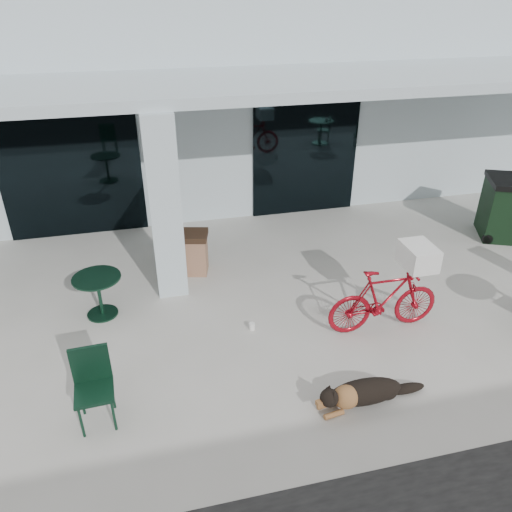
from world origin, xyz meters
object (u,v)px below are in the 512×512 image
object	(u,v)px
trash_receptacle	(195,253)
wheeled_bin	(503,208)
bicycle	(384,300)
cafe_table_near	(100,296)
dog	(365,391)
cafe_chair_near	(94,391)

from	to	relation	value
trash_receptacle	wheeled_bin	xyz separation A→B (m)	(6.47, 0.00, 0.23)
bicycle	cafe_table_near	world-z (taller)	bicycle
trash_receptacle	wheeled_bin	distance (m)	6.47
bicycle	cafe_table_near	bearing A→B (deg)	72.29
dog	wheeled_bin	xyz separation A→B (m)	(4.78, 3.80, 0.45)
trash_receptacle	wheeled_bin	size ratio (longest dim) A/B	0.63
wheeled_bin	cafe_chair_near	bearing A→B (deg)	-134.14
dog	trash_receptacle	bearing A→B (deg)	105.20
bicycle	wheeled_bin	distance (m)	4.56
dog	cafe_chair_near	size ratio (longest dim) A/B	1.12
cafe_table_near	wheeled_bin	world-z (taller)	wheeled_bin
dog	cafe_table_near	distance (m)	4.39
dog	trash_receptacle	distance (m)	4.17
trash_receptacle	wheeled_bin	world-z (taller)	wheeled_bin
bicycle	dog	xyz separation A→B (m)	(-0.90, -1.40, -0.35)
cafe_table_near	trash_receptacle	size ratio (longest dim) A/B	0.94
dog	cafe_table_near	size ratio (longest dim) A/B	1.50
cafe_table_near	trash_receptacle	bearing A→B (deg)	30.77
bicycle	cafe_table_near	size ratio (longest dim) A/B	2.34
dog	cafe_chair_near	bearing A→B (deg)	163.32
dog	bicycle	bearing A→B (deg)	48.41
cafe_chair_near	cafe_table_near	bearing A→B (deg)	87.83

